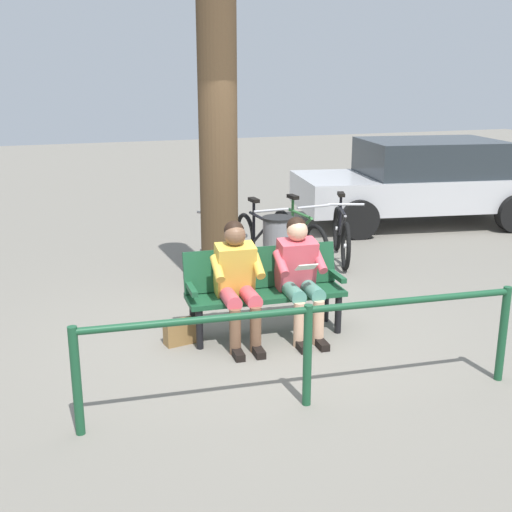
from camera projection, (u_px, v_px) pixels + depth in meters
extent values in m
plane|color=slate|center=(265.00, 333.00, 6.62)|extent=(40.00, 40.00, 0.00)
cube|color=#194C2D|center=(266.00, 295.00, 6.47)|extent=(1.63, 0.55, 0.05)
cube|color=#194C2D|center=(261.00, 267.00, 6.59)|extent=(1.61, 0.24, 0.42)
cube|color=#194C2D|center=(337.00, 276.00, 6.64)|extent=(0.09, 0.40, 0.05)
cube|color=#194C2D|center=(191.00, 289.00, 6.24)|extent=(0.09, 0.40, 0.05)
cylinder|color=black|center=(338.00, 314.00, 6.57)|extent=(0.07, 0.07, 0.40)
cylinder|color=black|center=(200.00, 329.00, 6.19)|extent=(0.07, 0.07, 0.40)
cylinder|color=black|center=(326.00, 303.00, 6.88)|extent=(0.07, 0.07, 0.40)
cylinder|color=black|center=(193.00, 317.00, 6.50)|extent=(0.07, 0.07, 0.40)
cube|color=#D84C59|center=(296.00, 264.00, 6.50)|extent=(0.40, 0.33, 0.55)
sphere|color=#D8A884|center=(297.00, 231.00, 6.39)|extent=(0.21, 0.21, 0.21)
sphere|color=black|center=(296.00, 227.00, 6.40)|extent=(0.20, 0.20, 0.20)
cylinder|color=#4C8C7A|center=(312.00, 290.00, 6.40)|extent=(0.18, 0.41, 0.15)
cylinder|color=#D8A884|center=(318.00, 322.00, 6.29)|extent=(0.11, 0.11, 0.45)
cube|color=black|center=(322.00, 344.00, 6.25)|extent=(0.10, 0.23, 0.07)
cylinder|color=#D84C59|center=(319.00, 260.00, 6.43)|extent=(0.11, 0.31, 0.23)
cylinder|color=#4C8C7A|center=(293.00, 292.00, 6.35)|extent=(0.18, 0.41, 0.15)
cylinder|color=#D8A884|center=(299.00, 324.00, 6.24)|extent=(0.11, 0.11, 0.45)
cube|color=black|center=(302.00, 347.00, 6.20)|extent=(0.10, 0.23, 0.07)
cylinder|color=#D84C59|center=(281.00, 263.00, 6.32)|extent=(0.11, 0.31, 0.23)
cube|color=silver|center=(306.00, 267.00, 6.21)|extent=(0.21, 0.13, 0.09)
cube|color=gold|center=(235.00, 270.00, 6.33)|extent=(0.40, 0.33, 0.55)
sphere|color=brown|center=(235.00, 235.00, 6.22)|extent=(0.21, 0.21, 0.21)
sphere|color=black|center=(234.00, 231.00, 6.23)|extent=(0.20, 0.20, 0.20)
cylinder|color=#D84C59|center=(250.00, 296.00, 6.23)|extent=(0.18, 0.41, 0.15)
cylinder|color=brown|center=(256.00, 329.00, 6.12)|extent=(0.11, 0.11, 0.45)
cube|color=black|center=(258.00, 352.00, 6.08)|extent=(0.10, 0.23, 0.07)
cylinder|color=gold|center=(258.00, 265.00, 6.26)|extent=(0.11, 0.31, 0.23)
cylinder|color=#D84C59|center=(230.00, 298.00, 6.18)|extent=(0.18, 0.41, 0.15)
cylinder|color=brown|center=(235.00, 331.00, 6.07)|extent=(0.11, 0.11, 0.45)
cube|color=black|center=(238.00, 354.00, 6.03)|extent=(0.10, 0.23, 0.07)
cylinder|color=gold|center=(217.00, 269.00, 6.15)|extent=(0.11, 0.31, 0.23)
cube|color=olive|center=(180.00, 332.00, 6.32)|extent=(0.32, 0.19, 0.24)
cylinder|color=#4C3823|center=(218.00, 121.00, 7.39)|extent=(0.45, 0.45, 4.10)
cylinder|color=slate|center=(278.00, 251.00, 8.16)|extent=(0.38, 0.38, 0.81)
cylinder|color=black|center=(278.00, 218.00, 8.05)|extent=(0.40, 0.40, 0.03)
torus|color=black|center=(346.00, 246.00, 8.68)|extent=(0.28, 0.64, 0.66)
cylinder|color=silver|center=(346.00, 246.00, 8.68)|extent=(0.07, 0.07, 0.06)
torus|color=black|center=(337.00, 228.00, 9.66)|extent=(0.28, 0.64, 0.66)
cylinder|color=silver|center=(337.00, 228.00, 9.66)|extent=(0.07, 0.07, 0.06)
cylinder|color=black|center=(342.00, 211.00, 9.07)|extent=(0.26, 0.61, 0.04)
cylinder|color=black|center=(342.00, 226.00, 9.04)|extent=(0.24, 0.57, 0.43)
cylinder|color=black|center=(340.00, 213.00, 9.27)|extent=(0.04, 0.04, 0.55)
cube|color=black|center=(341.00, 194.00, 9.19)|extent=(0.16, 0.24, 0.05)
cylinder|color=#B2B2B7|center=(346.00, 204.00, 8.63)|extent=(0.46, 0.20, 0.03)
torus|color=black|center=(316.00, 249.00, 8.55)|extent=(0.11, 0.66, 0.66)
cylinder|color=silver|center=(316.00, 249.00, 8.55)|extent=(0.05, 0.06, 0.06)
torus|color=black|center=(282.00, 232.00, 9.44)|extent=(0.11, 0.66, 0.66)
cylinder|color=silver|center=(282.00, 232.00, 9.44)|extent=(0.05, 0.06, 0.06)
cylinder|color=#337238|center=(299.00, 213.00, 8.89)|extent=(0.09, 0.63, 0.04)
cylinder|color=#337238|center=(301.00, 229.00, 8.87)|extent=(0.08, 0.60, 0.43)
cylinder|color=#337238|center=(293.00, 216.00, 9.07)|extent=(0.04, 0.04, 0.55)
cube|color=black|center=(293.00, 197.00, 9.00)|extent=(0.11, 0.23, 0.05)
cylinder|color=#B2B2B7|center=(313.00, 207.00, 8.49)|extent=(0.48, 0.07, 0.03)
torus|color=black|center=(274.00, 254.00, 8.31)|extent=(0.09, 0.66, 0.66)
cylinder|color=silver|center=(274.00, 254.00, 8.31)|extent=(0.05, 0.06, 0.06)
torus|color=black|center=(245.00, 236.00, 9.22)|extent=(0.09, 0.66, 0.66)
cylinder|color=silver|center=(245.00, 236.00, 9.22)|extent=(0.05, 0.06, 0.06)
cylinder|color=black|center=(259.00, 217.00, 8.66)|extent=(0.07, 0.63, 0.04)
cylinder|color=black|center=(261.00, 233.00, 8.64)|extent=(0.07, 0.60, 0.43)
cylinder|color=black|center=(254.00, 220.00, 8.85)|extent=(0.04, 0.04, 0.55)
cube|color=black|center=(254.00, 200.00, 8.77)|extent=(0.10, 0.22, 0.05)
cylinder|color=#B2B2B7|center=(271.00, 210.00, 8.25)|extent=(0.48, 0.05, 0.03)
torus|color=black|center=(217.00, 255.00, 8.23)|extent=(0.17, 0.66, 0.66)
cylinder|color=silver|center=(217.00, 255.00, 8.23)|extent=(0.06, 0.07, 0.06)
torus|color=black|center=(209.00, 236.00, 9.20)|extent=(0.17, 0.66, 0.66)
cylinder|color=silver|center=(209.00, 236.00, 9.20)|extent=(0.06, 0.07, 0.06)
cylinder|color=#B71414|center=(213.00, 218.00, 8.61)|extent=(0.15, 0.63, 0.04)
cylinder|color=#B71414|center=(213.00, 234.00, 8.59)|extent=(0.14, 0.59, 0.43)
cylinder|color=#B71414|center=(211.00, 221.00, 8.81)|extent=(0.04, 0.04, 0.55)
cube|color=black|center=(211.00, 201.00, 8.73)|extent=(0.13, 0.23, 0.05)
cylinder|color=#B2B2B7|center=(216.00, 212.00, 8.18)|extent=(0.48, 0.11, 0.03)
cylinder|color=#194C2D|center=(503.00, 334.00, 5.49)|extent=(0.07, 0.07, 0.85)
cylinder|color=#194C2D|center=(307.00, 356.00, 5.07)|extent=(0.07, 0.07, 0.85)
cylinder|color=#194C2D|center=(77.00, 381.00, 4.65)|extent=(0.07, 0.07, 0.85)
cylinder|color=#194C2D|center=(309.00, 310.00, 4.96)|extent=(3.51, 0.38, 0.06)
cube|color=silver|center=(417.00, 190.00, 11.32)|extent=(4.45, 2.50, 0.55)
cube|color=#262D33|center=(430.00, 157.00, 11.20)|extent=(2.56, 2.03, 0.60)
cylinder|color=black|center=(359.00, 219.00, 10.32)|extent=(0.67, 0.33, 0.64)
cylinder|color=black|center=(328.00, 199.00, 12.03)|extent=(0.67, 0.33, 0.64)
cylinder|color=black|center=(464.00, 194.00, 12.47)|extent=(0.67, 0.33, 0.64)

